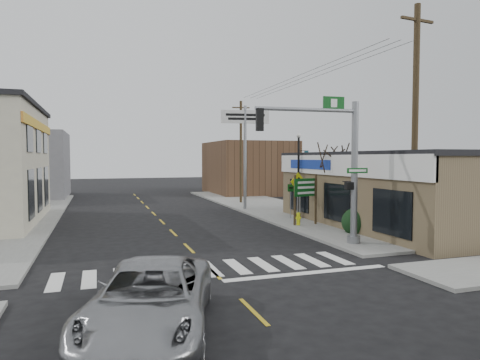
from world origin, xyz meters
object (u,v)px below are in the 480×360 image
object	(u,v)px
guide_sign	(306,192)
lamp_post	(299,169)
suv	(151,298)
dance_center_sign	(245,132)
bare_tree	(334,149)
traffic_signal_pole	(340,157)
fire_hydrant	(298,218)
utility_pole_far	(241,151)
utility_pole_near	(415,122)

from	to	relation	value
guide_sign	lamp_post	world-z (taller)	lamp_post
suv	dance_center_sign	distance (m)	22.69
dance_center_sign	bare_tree	distance (m)	9.29
suv	traffic_signal_pole	world-z (taller)	traffic_signal_pole
suv	lamp_post	size ratio (longest dim) A/B	1.05
fire_hydrant	lamp_post	xyz separation A→B (m)	(1.33, 2.58, 2.66)
lamp_post	dance_center_sign	xyz separation A→B (m)	(-1.64, 5.59, 2.56)
guide_sign	fire_hydrant	bearing A→B (deg)	170.40
guide_sign	bare_tree	size ratio (longest dim) A/B	0.52
lamp_post	bare_tree	world-z (taller)	bare_tree
lamp_post	utility_pole_far	xyz separation A→B (m)	(-0.46, 10.04, 1.30)
suv	guide_sign	world-z (taller)	guide_sign
suv	guide_sign	distance (m)	15.65
guide_sign	dance_center_sign	world-z (taller)	dance_center_sign
guide_sign	utility_pole_near	size ratio (longest dim) A/B	0.27
suv	utility_pole_far	world-z (taller)	utility_pole_far
lamp_post	utility_pole_near	world-z (taller)	utility_pole_near
guide_sign	dance_center_sign	size ratio (longest dim) A/B	0.37
dance_center_sign	utility_pole_far	xyz separation A→B (m)	(1.18, 4.45, -1.26)
bare_tree	dance_center_sign	bearing A→B (deg)	102.88
fire_hydrant	dance_center_sign	size ratio (longest dim) A/B	0.10
suv	dance_center_sign	xyz separation A→B (m)	(9.23, 20.12, 4.98)
fire_hydrant	utility_pole_far	world-z (taller)	utility_pole_far
traffic_signal_pole	dance_center_sign	size ratio (longest dim) A/B	0.85
fire_hydrant	bare_tree	distance (m)	4.29
traffic_signal_pole	dance_center_sign	bearing A→B (deg)	92.64
fire_hydrant	bare_tree	size ratio (longest dim) A/B	0.14
suv	traffic_signal_pole	xyz separation A→B (m)	(8.88, 6.67, 3.17)
suv	lamp_post	world-z (taller)	lamp_post
guide_sign	utility_pole_far	bearing A→B (deg)	75.38
bare_tree	lamp_post	bearing A→B (deg)	96.93
utility_pole_far	lamp_post	bearing A→B (deg)	-79.89
suv	bare_tree	world-z (taller)	bare_tree
suv	guide_sign	bearing A→B (deg)	66.60
lamp_post	dance_center_sign	world-z (taller)	dance_center_sign
dance_center_sign	utility_pole_near	size ratio (longest dim) A/B	0.73
suv	lamp_post	bearing A→B (deg)	69.67
traffic_signal_pole	lamp_post	size ratio (longest dim) A/B	1.21
traffic_signal_pole	utility_pole_near	xyz separation A→B (m)	(3.23, -0.85, 1.52)
fire_hydrant	lamp_post	world-z (taller)	lamp_post
guide_sign	lamp_post	size ratio (longest dim) A/B	0.53
utility_pole_near	traffic_signal_pole	bearing A→B (deg)	159.85
traffic_signal_pole	utility_pole_near	world-z (taller)	utility_pole_near
traffic_signal_pole	utility_pole_far	bearing A→B (deg)	89.25
bare_tree	utility_pole_near	distance (m)	5.52
dance_center_sign	bare_tree	world-z (taller)	dance_center_sign
traffic_signal_pole	lamp_post	xyz separation A→B (m)	(1.99, 7.86, -0.75)
fire_hydrant	utility_pole_near	world-z (taller)	utility_pole_near
suv	utility_pole_near	distance (m)	14.23
suv	bare_tree	bearing A→B (deg)	61.18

